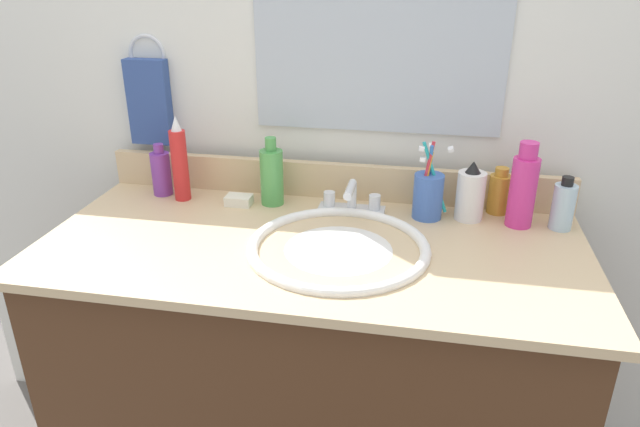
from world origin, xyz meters
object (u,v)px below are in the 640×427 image
Objects in this scene: bottle_gel_clear at (563,206)px; cup_blue_plastic at (428,194)px; bottle_toner_green at (272,176)px; faucet at (351,202)px; bottle_lotion_white at (470,194)px; bottle_cream_purple at (161,173)px; bottle_oil_amber at (499,193)px; soap_bar at (239,200)px; bottle_spray_red at (180,162)px; bottle_soap_pink at (523,188)px; hand_towel at (149,102)px.

cup_blue_plastic is (-0.30, 0.01, 0.00)m from bottle_gel_clear.
faucet is at bearing -6.56° from bottle_toner_green.
bottle_lotion_white is 1.05× the size of bottle_cream_purple.
faucet is 1.18× the size of bottle_cream_purple.
bottle_oil_amber is at bearing 153.10° from bottle_gel_clear.
soap_bar is at bearing -179.64° from faucet.
bottle_oil_amber reaches higher than soap_bar.
bottle_lotion_white is at bearing 0.92° from bottle_spray_red.
cup_blue_plastic is at bearing 1.32° from soap_bar.
bottle_spray_red is 1.61× the size of bottle_cream_purple.
bottle_cream_purple is at bearing 178.35° from bottle_soap_pink.
bottle_lotion_white is at bearing -0.83° from bottle_cream_purple.
bottle_oil_amber is 0.18m from cup_blue_plastic.
hand_towel is at bearing 137.37° from bottle_spray_red.
bottle_spray_red reaches higher than bottle_lotion_white.
faucet is at bearing -177.15° from cup_blue_plastic.
bottle_spray_red is at bearing 179.75° from bottle_gel_clear.
bottle_lotion_white is at bearing 175.66° from bottle_gel_clear.
bottle_gel_clear is (0.91, -0.00, -0.04)m from bottle_spray_red.
bottle_spray_red is 1.75× the size of bottle_gel_clear.
soap_bar is at bearing -3.55° from bottle_spray_red.
bottle_spray_red is 1.10× the size of bottle_soap_pink.
bottle_cream_purple is (-0.06, 0.02, -0.04)m from bottle_spray_red.
bottle_soap_pink is at bearing -1.80° from bottle_toner_green.
bottle_spray_red is at bearing 178.99° from faucet.
bottle_spray_red reaches higher than bottle_oil_amber.
bottle_lotion_white is 0.10m from cup_blue_plastic.
faucet reaches higher than soap_bar.
bottle_soap_pink reaches higher than faucet.
bottle_cream_purple is (-0.77, 0.01, -0.00)m from bottle_lotion_white.
bottle_soap_pink is 0.89m from bottle_cream_purple.
bottle_lotion_white is at bearing 3.97° from faucet.
bottle_gel_clear is at bearing -4.34° from bottle_lotion_white.
faucet is at bearing -176.03° from bottle_lotion_white.
bottle_lotion_white is 0.72× the size of bottle_soap_pink.
hand_towel is 0.85m from bottle_lotion_white.
faucet is 0.28m from bottle_lotion_white.
bottle_lotion_white is 0.48m from bottle_toner_green.
cup_blue_plastic reaches higher than faucet.
bottle_cream_purple reaches higher than faucet.
bottle_lotion_white is at bearing 6.03° from cup_blue_plastic.
bottle_spray_red is 0.61m from cup_blue_plastic.
faucet is at bearing -168.42° from bottle_oil_amber.
bottle_spray_red is at bearing -179.89° from cup_blue_plastic.
bottle_gel_clear is 0.67× the size of cup_blue_plastic.
hand_towel is at bearing 173.29° from bottle_lotion_white.
hand_towel is 1.01× the size of bottle_spray_red.
bottle_oil_amber is 0.15m from bottle_gel_clear.
bottle_toner_green reaches higher than bottle_oil_amber.
bottle_soap_pink is 1.59× the size of bottle_gel_clear.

